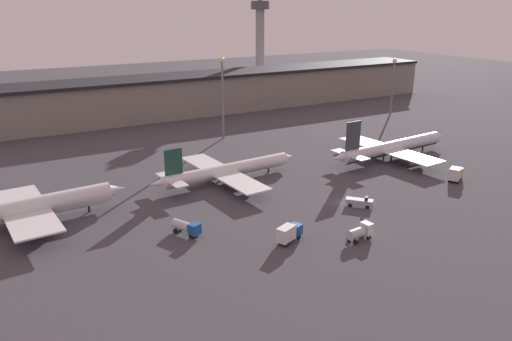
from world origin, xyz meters
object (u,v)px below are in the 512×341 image
(airplane_1, at_px, (226,171))
(service_vehicle_2, at_px, (360,232))
(service_vehicle_4, at_px, (456,174))
(service_vehicle_3, at_px, (289,233))
(service_vehicle_0, at_px, (360,202))
(control_tower, at_px, (260,38))
(airplane_2, at_px, (392,148))
(service_vehicle_1, at_px, (186,227))
(airplane_0, at_px, (31,208))

(airplane_1, distance_m, service_vehicle_2, 44.45)
(service_vehicle_4, bearing_deg, service_vehicle_3, 160.42)
(service_vehicle_0, bearing_deg, control_tower, 115.85)
(service_vehicle_4, bearing_deg, airplane_2, 63.48)
(airplane_1, relative_size, control_tower, 0.90)
(service_vehicle_1, distance_m, service_vehicle_2, 34.84)
(service_vehicle_0, bearing_deg, service_vehicle_1, -141.34)
(airplane_0, height_order, service_vehicle_2, airplane_0)
(service_vehicle_2, bearing_deg, service_vehicle_4, 11.10)
(airplane_0, relative_size, service_vehicle_1, 5.97)
(service_vehicle_1, bearing_deg, service_vehicle_2, 31.54)
(service_vehicle_2, relative_size, service_vehicle_4, 0.94)
(service_vehicle_1, bearing_deg, airplane_2, 79.04)
(service_vehicle_4, bearing_deg, airplane_1, 123.28)
(airplane_2, relative_size, service_vehicle_3, 7.10)
(airplane_0, relative_size, airplane_2, 0.85)
(service_vehicle_1, bearing_deg, control_tower, 120.01)
(service_vehicle_0, xyz_separation_m, service_vehicle_2, (-11.32, -13.17, 0.50))
(service_vehicle_0, height_order, service_vehicle_4, service_vehicle_4)
(airplane_2, bearing_deg, airplane_1, 168.89)
(service_vehicle_3, relative_size, control_tower, 0.14)
(service_vehicle_1, bearing_deg, airplane_1, 114.17)
(airplane_2, height_order, control_tower, control_tower)
(service_vehicle_2, bearing_deg, service_vehicle_3, 147.36)
(service_vehicle_4, height_order, control_tower, control_tower)
(airplane_0, bearing_deg, service_vehicle_4, -18.77)
(airplane_2, distance_m, service_vehicle_2, 58.21)
(airplane_2, bearing_deg, airplane_0, 174.25)
(service_vehicle_1, xyz_separation_m, service_vehicle_3, (16.30, -12.98, 0.31))
(airplane_0, height_order, airplane_1, airplane_0)
(service_vehicle_0, distance_m, service_vehicle_4, 33.54)
(airplane_2, bearing_deg, service_vehicle_1, -170.36)
(service_vehicle_1, height_order, service_vehicle_4, service_vehicle_4)
(service_vehicle_1, bearing_deg, service_vehicle_0, 56.53)
(airplane_2, xyz_separation_m, service_vehicle_0, (-33.17, -24.33, -2.12))
(service_vehicle_1, bearing_deg, airplane_0, -153.02)
(airplane_2, xyz_separation_m, control_tower, (23.02, 119.18, 24.44))
(airplane_0, distance_m, service_vehicle_1, 33.72)
(service_vehicle_2, height_order, service_vehicle_3, service_vehicle_3)
(service_vehicle_4, bearing_deg, service_vehicle_1, 148.67)
(airplane_2, bearing_deg, service_vehicle_0, -148.04)
(control_tower, bearing_deg, airplane_1, -123.69)
(service_vehicle_0, height_order, control_tower, control_tower)
(service_vehicle_1, distance_m, control_tower, 169.97)
(airplane_0, height_order, service_vehicle_1, airplane_0)
(airplane_2, relative_size, service_vehicle_4, 7.68)
(airplane_2, distance_m, control_tower, 123.82)
(service_vehicle_2, bearing_deg, control_tower, 60.28)
(airplane_1, height_order, service_vehicle_4, airplane_1)
(service_vehicle_1, xyz_separation_m, service_vehicle_4, (73.87, -5.11, 0.42))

